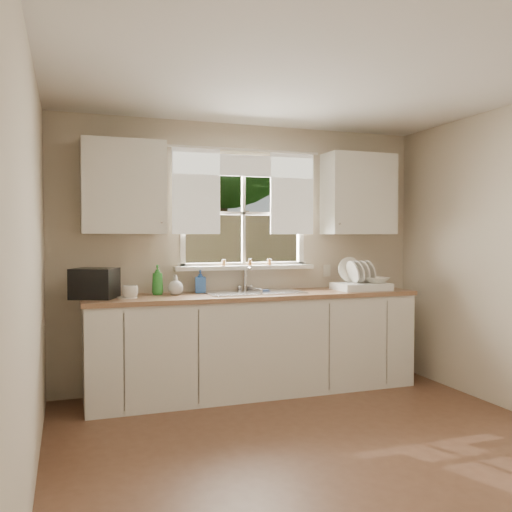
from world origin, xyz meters
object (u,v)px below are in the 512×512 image
object	(u,v)px
cup	(130,292)
black_appliance	(95,283)
soap_bottle_a	(158,280)
dish_rack	(360,283)

from	to	relation	value
cup	black_appliance	bearing A→B (deg)	178.32
cup	soap_bottle_a	bearing A→B (deg)	58.54
cup	black_appliance	xyz separation A→B (m)	(-0.28, 0.11, 0.07)
cup	black_appliance	world-z (taller)	black_appliance
dish_rack	cup	xyz separation A→B (m)	(-2.19, -0.02, -0.01)
cup	black_appliance	distance (m)	0.30
dish_rack	cup	distance (m)	2.19
dish_rack	cup	size ratio (longest dim) A/B	3.69
soap_bottle_a	black_appliance	size ratio (longest dim) A/B	0.78
soap_bottle_a	cup	size ratio (longest dim) A/B	1.96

